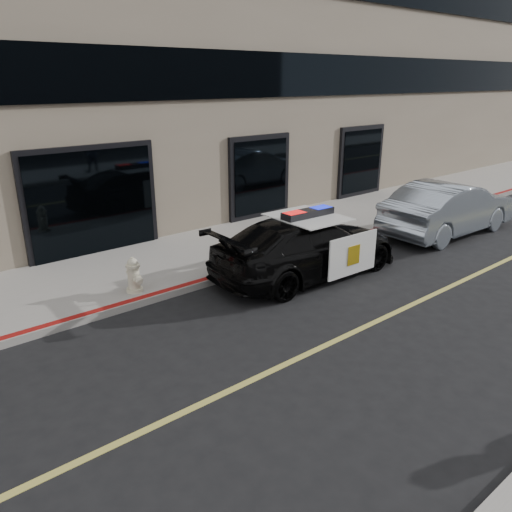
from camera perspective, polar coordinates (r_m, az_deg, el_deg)
ground at (r=8.81m, az=7.26°, el=-10.44°), size 120.00×120.00×0.00m
sidewalk_n at (r=12.58m, az=-10.36°, el=-0.78°), size 60.00×3.50×0.15m
building_n at (r=16.69m, az=-21.60°, el=23.91°), size 60.00×7.00×12.00m
police_car at (r=11.67m, az=5.83°, el=1.14°), size 2.42×4.99×1.59m
silver_sedan at (r=15.83m, az=21.18°, el=5.13°), size 1.92×4.86×1.57m
fire_hydrant at (r=10.72m, az=-13.79°, el=-2.20°), size 0.35×0.48×0.76m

